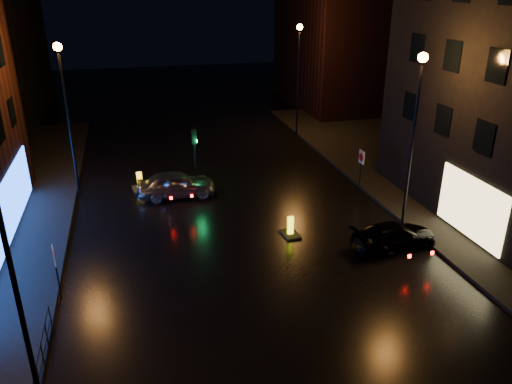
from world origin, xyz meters
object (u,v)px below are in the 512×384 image
Objects in this scene: dark_sedan at (394,236)px; road_sign_right at (361,160)px; bollard_near at (290,231)px; road_sign_left at (55,260)px; traffic_signal at (196,177)px; silver_hatchback at (176,184)px; bollard_far at (140,186)px.

road_sign_right is (1.55, 6.78, 1.17)m from dark_sedan.
dark_sedan is 3.45× the size of bollard_near.
bollard_near is 10.51m from road_sign_left.
traffic_signal reaches higher than road_sign_left.
bollard_near is (3.40, -7.45, -0.29)m from traffic_signal.
bollard_far is at bearing 54.33° from silver_hatchback.
bollard_near is at bearing -140.82° from silver_hatchback.
traffic_signal is at bearing -8.61° from bollard_far.
traffic_signal is 1.47× the size of road_sign_right.
traffic_signal is 2.57× the size of bollard_far.
road_sign_left reaches higher than dark_sedan.
bollard_far is 12.81m from road_sign_right.
silver_hatchback is 12.18m from dark_sedan.
silver_hatchback is at bearing 40.19° from dark_sedan.
road_sign_right reaches higher than road_sign_left.
dark_sedan is 14.29m from road_sign_left.
silver_hatchback reaches higher than bollard_near.
road_sign_left is at bearing -123.84° from traffic_signal.
silver_hatchback is 1.06× the size of dark_sedan.
road_sign_left reaches higher than silver_hatchback.
silver_hatchback is at bearing -44.24° from bollard_far.
bollard_far is at bearing 41.25° from dark_sedan.
road_sign_left is at bearing -116.11° from bollard_far.
bollard_near is at bearing 4.27° from road_sign_left.
traffic_signal is at bearing 31.30° from dark_sedan.
traffic_signal reaches higher than bollard_near.
traffic_signal reaches higher than silver_hatchback.
dark_sedan is at bearing -49.54° from bollard_far.
road_sign_right is (15.79, 7.01, 0.15)m from road_sign_left.
silver_hatchback is at bearing 121.56° from bollard_near.
traffic_signal is 12.34m from dark_sedan.
traffic_signal reaches higher than dark_sedan.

